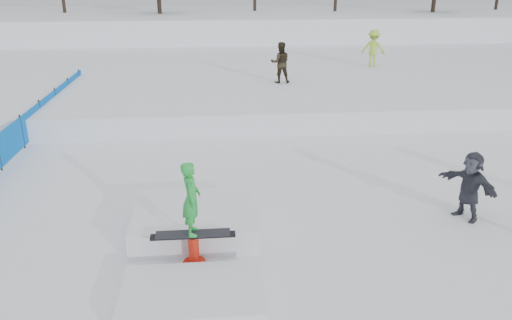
{
  "coord_description": "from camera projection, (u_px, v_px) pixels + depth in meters",
  "views": [
    {
      "loc": [
        -0.5,
        -9.01,
        5.32
      ],
      "look_at": [
        0.5,
        2.0,
        1.1
      ],
      "focal_mm": 35.0,
      "sensor_mm": 36.0,
      "label": 1
    }
  ],
  "objects": [
    {
      "name": "safety_fence",
      "position": [
        22.0,
        132.0,
        15.72
      ],
      "size": [
        0.05,
        16.0,
        1.1
      ],
      "color": "blue",
      "rests_on": "ground"
    },
    {
      "name": "walker_ygreen",
      "position": [
        373.0,
        48.0,
        24.7
      ],
      "size": [
        1.33,
        1.1,
        1.79
      ],
      "primitive_type": "imported",
      "rotation": [
        0.0,
        0.0,
        2.7
      ],
      "color": "#A7D539",
      "rests_on": "snow_midrise"
    },
    {
      "name": "snow_midrise",
      "position": [
        221.0,
        75.0,
        25.07
      ],
      "size": [
        50.0,
        18.0,
        0.8
      ],
      "primitive_type": "cube",
      "color": "white",
      "rests_on": "ground"
    },
    {
      "name": "walker_olive",
      "position": [
        280.0,
        63.0,
        21.08
      ],
      "size": [
        0.84,
        0.66,
        1.71
      ],
      "primitive_type": "imported",
      "rotation": [
        0.0,
        0.0,
        3.13
      ],
      "color": "black",
      "rests_on": "snow_midrise"
    },
    {
      "name": "ground",
      "position": [
        241.0,
        245.0,
        10.32
      ],
      "size": [
        120.0,
        120.0,
        0.0
      ],
      "primitive_type": "plane",
      "color": "white"
    },
    {
      "name": "jib_rail_feature",
      "position": [
        195.0,
        236.0,
        10.06
      ],
      "size": [
        2.6,
        4.4,
        2.11
      ],
      "color": "white",
      "rests_on": "ground"
    },
    {
      "name": "spectator_dark",
      "position": [
        470.0,
        186.0,
        11.17
      ],
      "size": [
        1.07,
        1.54,
        1.6
      ],
      "primitive_type": "imported",
      "rotation": [
        0.0,
        0.0,
        -1.12
      ],
      "color": "#353741",
      "rests_on": "ground"
    },
    {
      "name": "snow_berm",
      "position": [
        216.0,
        28.0,
        37.81
      ],
      "size": [
        60.0,
        14.0,
        2.4
      ],
      "primitive_type": "cube",
      "color": "white",
      "rests_on": "ground"
    }
  ]
}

